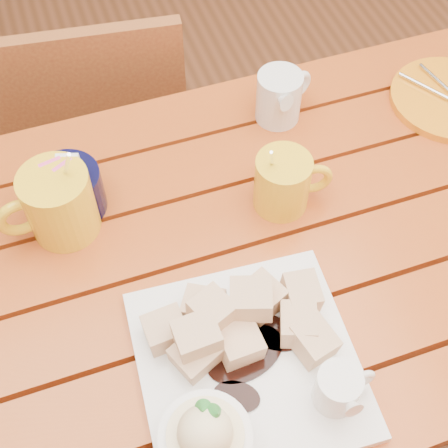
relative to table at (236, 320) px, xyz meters
name	(u,v)px	position (x,y,z in m)	size (l,w,h in m)	color
ground	(232,442)	(0.00, 0.00, -0.64)	(5.00, 5.00, 0.00)	brown
table	(236,320)	(0.00, 0.00, 0.00)	(1.20, 0.79, 0.75)	#993013
dessert_plate	(240,371)	(-0.04, -0.13, 0.14)	(0.29, 0.29, 0.11)	white
coffee_mug_left	(57,203)	(-0.21, 0.18, 0.16)	(0.14, 0.10, 0.17)	yellow
coffee_mug_right	(284,182)	(0.11, 0.12, 0.16)	(0.12, 0.08, 0.14)	yellow
cream_pitcher	(281,96)	(0.18, 0.28, 0.15)	(0.11, 0.09, 0.09)	white
sugar_caddy	(69,191)	(-0.19, 0.21, 0.15)	(0.10, 0.10, 0.11)	black
chair_far	(97,139)	(-0.11, 0.61, -0.18)	(0.44, 0.44, 0.83)	brown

